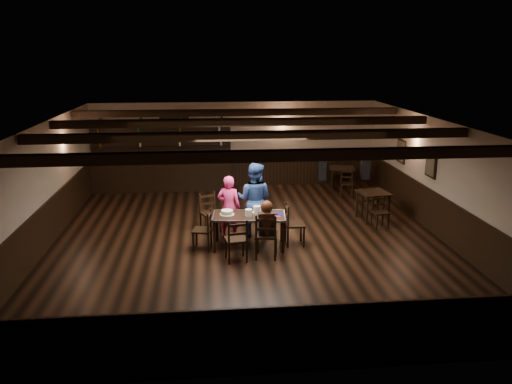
{
  "coord_description": "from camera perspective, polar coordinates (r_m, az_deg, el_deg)",
  "views": [
    {
      "loc": [
        -0.89,
        -10.77,
        4.19
      ],
      "look_at": [
        0.2,
        0.2,
        1.1
      ],
      "focal_mm": 35.0,
      "sensor_mm": 36.0,
      "label": 1
    }
  ],
  "objects": [
    {
      "name": "tea_light",
      "position": [
        11.0,
        -0.27,
        -2.42
      ],
      "size": [
        0.05,
        0.05,
        0.06
      ],
      "color": "#A5A8AD",
      "rests_on": "dining_table"
    },
    {
      "name": "menu_red",
      "position": [
        10.86,
        1.88,
        -2.79
      ],
      "size": [
        0.39,
        0.33,
        0.0
      ],
      "primitive_type": "cube",
      "rotation": [
        0.0,
        0.0,
        0.36
      ],
      "color": "maroon",
      "rests_on": "dining_table"
    },
    {
      "name": "dining_table",
      "position": [
        10.99,
        -0.8,
        -3.02
      ],
      "size": [
        1.67,
        0.96,
        0.75
      ],
      "color": "black",
      "rests_on": "ground"
    },
    {
      "name": "drink_glass",
      "position": [
        11.1,
        0.46,
        -2.13
      ],
      "size": [
        0.06,
        0.06,
        0.1
      ],
      "primitive_type": "cylinder",
      "color": "silver",
      "rests_on": "dining_table"
    },
    {
      "name": "back_table_a",
      "position": [
        13.13,
        13.25,
        -0.44
      ],
      "size": [
        0.83,
        0.83,
        0.75
      ],
      "color": "black",
      "rests_on": "ground"
    },
    {
      "name": "chair_near_left",
      "position": [
        10.26,
        -2.2,
        -5.19
      ],
      "size": [
        0.49,
        0.47,
        0.93
      ],
      "color": "black",
      "rests_on": "ground"
    },
    {
      "name": "back_table_b",
      "position": [
        15.73,
        9.76,
        2.4
      ],
      "size": [
        0.89,
        0.89,
        0.75
      ],
      "color": "black",
      "rests_on": "ground"
    },
    {
      "name": "bg_patron_right",
      "position": [
        15.58,
        12.39,
        2.99
      ],
      "size": [
        0.29,
        0.42,
        0.81
      ],
      "color": "black",
      "rests_on": "ground"
    },
    {
      "name": "pepper_shaker",
      "position": [
        10.83,
        1.45,
        -2.62
      ],
      "size": [
        0.03,
        0.03,
        0.08
      ],
      "primitive_type": "cylinder",
      "color": "#A5A8AD",
      "rests_on": "dining_table"
    },
    {
      "name": "plate_stack_b",
      "position": [
        10.98,
        0.11,
        -2.07
      ],
      "size": [
        0.16,
        0.16,
        0.19
      ],
      "primitive_type": "cylinder",
      "color": "white",
      "rests_on": "dining_table"
    },
    {
      "name": "cake",
      "position": [
        10.98,
        -3.34,
        -2.37
      ],
      "size": [
        0.32,
        0.32,
        0.1
      ],
      "color": "white",
      "rests_on": "dining_table"
    },
    {
      "name": "salt_shaker",
      "position": [
        10.9,
        0.97,
        -2.46
      ],
      "size": [
        0.04,
        0.04,
        0.1
      ],
      "primitive_type": "cylinder",
      "color": "silver",
      "rests_on": "dining_table"
    },
    {
      "name": "ground",
      "position": [
        11.59,
        -0.88,
        -5.54
      ],
      "size": [
        10.0,
        10.0,
        0.0
      ],
      "primitive_type": "plane",
      "color": "black",
      "rests_on": "ground"
    },
    {
      "name": "woman_pink",
      "position": [
        11.54,
        -3.11,
        -1.73
      ],
      "size": [
        0.62,
        0.48,
        1.49
      ],
      "primitive_type": "imported",
      "rotation": [
        0.0,
        0.0,
        2.89
      ],
      "color": "#FC338F",
      "rests_on": "ground"
    },
    {
      "name": "menu_blue",
      "position": [
        11.04,
        2.34,
        -2.48
      ],
      "size": [
        0.38,
        0.32,
        0.0
      ],
      "primitive_type": "cube",
      "rotation": [
        0.0,
        0.0,
        -0.35
      ],
      "color": "#0F134D",
      "rests_on": "dining_table"
    },
    {
      "name": "chair_end_right",
      "position": [
        11.19,
        4.04,
        -3.34
      ],
      "size": [
        0.43,
        0.45,
        0.95
      ],
      "color": "black",
      "rests_on": "ground"
    },
    {
      "name": "chair_end_left",
      "position": [
        10.97,
        -5.8,
        -4.0
      ],
      "size": [
        0.46,
        0.48,
        0.88
      ],
      "color": "black",
      "rests_on": "ground"
    },
    {
      "name": "chair_near_right",
      "position": [
        10.39,
        1.16,
        -4.7
      ],
      "size": [
        0.54,
        0.52,
        0.99
      ],
      "color": "black",
      "rests_on": "ground"
    },
    {
      "name": "seated_person",
      "position": [
        10.37,
        1.22,
        -3.26
      ],
      "size": [
        0.34,
        0.5,
        0.82
      ],
      "color": "black",
      "rests_on": "ground"
    },
    {
      "name": "room_shell",
      "position": [
        11.12,
        -0.88,
        2.95
      ],
      "size": [
        9.02,
        10.02,
        2.71
      ],
      "color": "beige",
      "rests_on": "ground"
    },
    {
      "name": "man_blue",
      "position": [
        11.64,
        -0.19,
        -0.88
      ],
      "size": [
        1.04,
        0.94,
        1.76
      ],
      "primitive_type": "imported",
      "rotation": [
        0.0,
        0.0,
        2.75
      ],
      "color": "navy",
      "rests_on": "ground"
    },
    {
      "name": "bar_counter",
      "position": [
        15.93,
        -10.65,
        2.82
      ],
      "size": [
        4.51,
        0.7,
        2.2
      ],
      "color": "black",
      "rests_on": "ground"
    },
    {
      "name": "chair_far_pushed",
      "position": [
        12.1,
        -5.41,
        -1.93
      ],
      "size": [
        0.57,
        0.55,
        0.94
      ],
      "color": "black",
      "rests_on": "ground"
    },
    {
      "name": "bg_patron_left",
      "position": [
        15.24,
        7.62,
        2.91
      ],
      "size": [
        0.31,
        0.42,
        0.79
      ],
      "color": "black",
      "rests_on": "ground"
    },
    {
      "name": "plate_stack_a",
      "position": [
        10.88,
        -0.84,
        -2.35
      ],
      "size": [
        0.16,
        0.16,
        0.15
      ],
      "primitive_type": "cylinder",
      "color": "white",
      "rests_on": "dining_table"
    }
  ]
}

